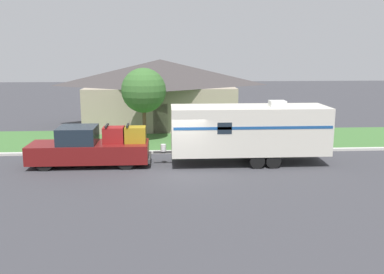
% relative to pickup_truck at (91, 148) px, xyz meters
% --- Properties ---
extents(ground_plane, '(120.00, 120.00, 0.00)m').
position_rel_pickup_truck_xyz_m(ground_plane, '(4.48, -1.36, -0.92)').
color(ground_plane, '#38383D').
extents(curb_strip, '(80.00, 0.30, 0.14)m').
position_rel_pickup_truck_xyz_m(curb_strip, '(4.48, 2.39, -0.85)').
color(curb_strip, beige).
rests_on(curb_strip, ground_plane).
extents(lawn_strip, '(80.00, 7.00, 0.03)m').
position_rel_pickup_truck_xyz_m(lawn_strip, '(4.48, 6.04, -0.91)').
color(lawn_strip, '#3D6B33').
rests_on(lawn_strip, ground_plane).
extents(house_across_street, '(11.69, 7.46, 5.05)m').
position_rel_pickup_truck_xyz_m(house_across_street, '(3.43, 11.52, 1.70)').
color(house_across_street, gray).
rests_on(house_across_street, ground_plane).
extents(pickup_truck, '(6.04, 2.06, 2.08)m').
position_rel_pickup_truck_xyz_m(pickup_truck, '(0.00, 0.00, 0.00)').
color(pickup_truck, black).
rests_on(pickup_truck, ground_plane).
extents(travel_trailer, '(8.86, 2.51, 3.23)m').
position_rel_pickup_truck_xyz_m(travel_trailer, '(8.04, -0.00, 0.83)').
color(travel_trailer, black).
rests_on(travel_trailer, ground_plane).
extents(mailbox, '(0.48, 0.20, 1.35)m').
position_rel_pickup_truck_xyz_m(mailbox, '(6.99, 3.17, 0.12)').
color(mailbox, brown).
rests_on(mailbox, ground_plane).
extents(tree_in_yard, '(2.83, 2.83, 4.66)m').
position_rel_pickup_truck_xyz_m(tree_in_yard, '(2.42, 5.90, 2.31)').
color(tree_in_yard, brown).
rests_on(tree_in_yard, ground_plane).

